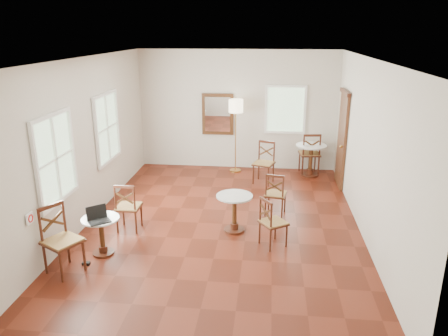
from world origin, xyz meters
name	(u,v)px	position (x,y,z in m)	size (l,w,h in m)	color
ground	(222,224)	(0.00, 0.00, 0.00)	(7.00, 7.00, 0.00)	#5B1E0F
room_shell	(220,121)	(-0.06, 0.27, 1.89)	(5.02, 7.02, 3.01)	beige
cafe_table_near	(102,232)	(-1.79, -1.31, 0.39)	(0.60, 0.60, 0.63)	#461F11
cafe_table_mid	(234,209)	(0.25, -0.25, 0.42)	(0.65, 0.65, 0.68)	#461F11
cafe_table_back	(311,157)	(1.85, 2.99, 0.49)	(0.74, 0.74, 0.78)	#461F11
chair_near_a	(128,207)	(-1.64, -0.42, 0.45)	(0.42, 0.42, 0.91)	#461F11
chair_near_b	(61,240)	(-2.17, -1.88, 0.52)	(0.65, 0.65, 1.04)	#461F11
chair_mid_a	(275,194)	(0.97, 0.54, 0.43)	(0.46, 0.46, 0.86)	#461F11
chair_mid_b	(272,222)	(0.91, -0.74, 0.43)	(0.55, 0.55, 0.85)	#461F11
chair_back_a	(310,154)	(1.84, 3.14, 0.52)	(0.54, 0.54, 1.05)	#461F11
chair_back_b	(264,163)	(0.72, 2.38, 0.49)	(0.57, 0.57, 0.98)	#461F11
floor_lamp	(236,111)	(-0.01, 3.15, 1.55)	(0.36, 0.36, 1.83)	#BF8C3F
laptop	(98,218)	(-1.78, -1.42, 0.69)	(0.41, 0.41, 0.23)	black
mouse	(97,219)	(-1.81, -1.39, 0.65)	(0.09, 0.05, 0.03)	black
navy_mug	(91,214)	(-1.94, -1.29, 0.68)	(0.13, 0.08, 0.10)	#101836
water_glass	(97,215)	(-1.85, -1.30, 0.68)	(0.06, 0.06, 0.09)	white
power_adapter	(86,263)	(-1.93, -1.68, 0.02)	(0.11, 0.07, 0.05)	black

